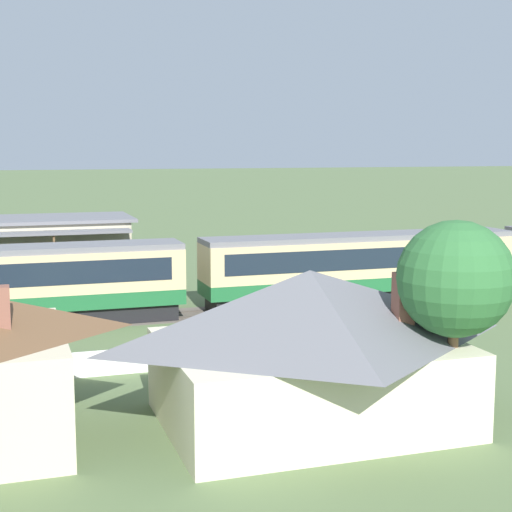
{
  "coord_description": "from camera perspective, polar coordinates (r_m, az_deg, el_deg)",
  "views": [
    {
      "loc": [
        -20.8,
        -41.29,
        9.06
      ],
      "look_at": [
        -7.57,
        -0.65,
        3.16
      ],
      "focal_mm": 55.0,
      "sensor_mm": 36.0,
      "label": 1
    }
  ],
  "objects": [
    {
      "name": "cottage_grey_roof",
      "position": [
        25.94,
        3.9,
        -6.42
      ],
      "size": [
        10.21,
        7.58,
        5.13
      ],
      "color": "beige",
      "rests_on": "ground_plane"
    },
    {
      "name": "ground_plane",
      "position": [
        47.11,
        8.55,
        -3.32
      ],
      "size": [
        600.0,
        600.0,
        0.0
      ],
      "primitive_type": "plane",
      "color": "#566B42"
    },
    {
      "name": "yard_tree_2",
      "position": [
        25.36,
        14.29,
        -1.66
      ],
      "size": [
        3.71,
        3.71,
        6.85
      ],
      "color": "brown",
      "rests_on": "ground_plane"
    },
    {
      "name": "railway_track",
      "position": [
        42.73,
        -8.25,
        -4.45
      ],
      "size": [
        141.72,
        3.6,
        0.04
      ],
      "color": "#665B51",
      "rests_on": "ground_plane"
    },
    {
      "name": "parked_car_red",
      "position": [
        35.91,
        0.36,
        -5.7
      ],
      "size": [
        4.75,
        2.03,
        1.36
      ],
      "rotation": [
        0.0,
        0.0,
        0.05
      ],
      "color": "red",
      "rests_on": "ground_plane"
    },
    {
      "name": "passenger_train",
      "position": [
        42.9,
        -4.35,
        -1.26
      ],
      "size": [
        80.02,
        3.09,
        4.1
      ],
      "color": "#1E6033",
      "rests_on": "ground_plane"
    },
    {
      "name": "station_building",
      "position": [
        50.79,
        -14.74,
        0.09
      ],
      "size": [
        10.13,
        7.6,
        4.78
      ],
      "color": "#BCB293",
      "rests_on": "ground_plane"
    }
  ]
}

